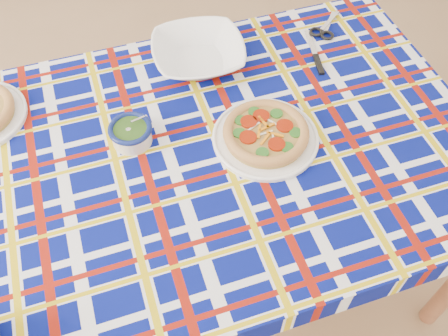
# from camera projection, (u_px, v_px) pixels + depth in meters

# --- Properties ---
(floor) EXTENTS (4.00, 4.00, 0.00)m
(floor) POSITION_uv_depth(u_px,v_px,m) (43.00, 328.00, 1.70)
(floor) COLOR #896747
(floor) RESTS_ON ground
(dining_table) EXTENTS (1.70, 1.35, 0.69)m
(dining_table) POSITION_uv_depth(u_px,v_px,m) (196.00, 169.00, 1.33)
(dining_table) COLOR brown
(dining_table) RESTS_ON floor
(tablecloth) EXTENTS (1.74, 1.39, 0.10)m
(tablecloth) POSITION_uv_depth(u_px,v_px,m) (196.00, 164.00, 1.31)
(tablecloth) COLOR #050E65
(tablecloth) RESTS_ON dining_table
(main_focaccia_plate) EXTENTS (0.34, 0.34, 0.05)m
(main_focaccia_plate) POSITION_uv_depth(u_px,v_px,m) (266.00, 133.00, 1.27)
(main_focaccia_plate) COLOR #A8813B
(main_focaccia_plate) RESTS_ON tablecloth
(pesto_bowl) EXTENTS (0.13, 0.13, 0.07)m
(pesto_bowl) POSITION_uv_depth(u_px,v_px,m) (131.00, 132.00, 1.26)
(pesto_bowl) COLOR #1B370F
(pesto_bowl) RESTS_ON tablecloth
(serving_bowl) EXTENTS (0.32, 0.32, 0.07)m
(serving_bowl) POSITION_uv_depth(u_px,v_px,m) (198.00, 54.00, 1.44)
(serving_bowl) COLOR white
(serving_bowl) RESTS_ON tablecloth
(table_knife) EXTENTS (0.05, 0.21, 0.01)m
(table_knife) POSITION_uv_depth(u_px,v_px,m) (311.00, 44.00, 1.52)
(table_knife) COLOR silver
(table_knife) RESTS_ON tablecloth
(kitchen_scissors) EXTENTS (0.15, 0.19, 0.01)m
(kitchen_scissors) POSITION_uv_depth(u_px,v_px,m) (330.00, 21.00, 1.58)
(kitchen_scissors) COLOR silver
(kitchen_scissors) RESTS_ON tablecloth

